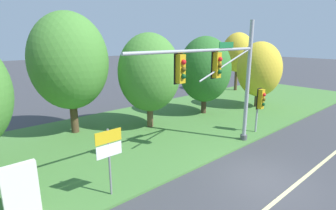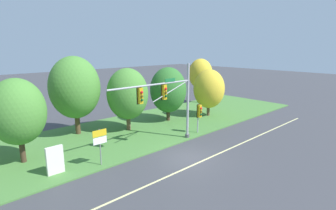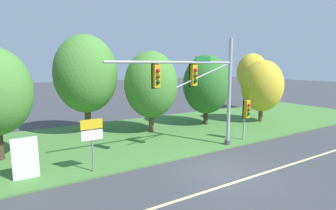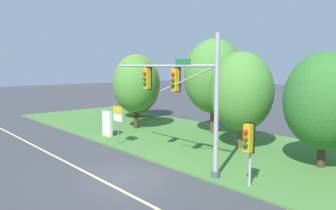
{
  "view_description": "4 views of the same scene",
  "coord_description": "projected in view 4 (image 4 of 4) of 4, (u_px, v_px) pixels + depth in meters",
  "views": [
    {
      "loc": [
        -9.96,
        -5.03,
        5.94
      ],
      "look_at": [
        -1.62,
        4.45,
        2.75
      ],
      "focal_mm": 28.0,
      "sensor_mm": 36.0,
      "label": 1
    },
    {
      "loc": [
        -13.94,
        -12.83,
        8.36
      ],
      "look_at": [
        1.21,
        3.57,
        3.38
      ],
      "focal_mm": 28.0,
      "sensor_mm": 36.0,
      "label": 2
    },
    {
      "loc": [
        -8.9,
        -9.22,
        5.28
      ],
      "look_at": [
        -0.81,
        4.09,
        2.9
      ],
      "focal_mm": 28.0,
      "sensor_mm": 36.0,
      "label": 3
    },
    {
      "loc": [
        13.07,
        -8.76,
        5.43
      ],
      "look_at": [
        -1.91,
        4.39,
        3.04
      ],
      "focal_mm": 35.0,
      "sensor_mm": 36.0,
      "label": 4
    }
  ],
  "objects": [
    {
      "name": "grass_verge",
      "position": [
        231.0,
        148.0,
        21.54
      ],
      "size": [
        48.0,
        11.5,
        0.1
      ],
      "primitive_type": "cube",
      "color": "#477A38",
      "rests_on": "ground"
    },
    {
      "name": "tree_tall_centre",
      "position": [
        324.0,
        101.0,
        16.96
      ],
      "size": [
        4.08,
        4.08,
        6.07
      ],
      "color": "#423021",
      "rests_on": "grass_verge"
    },
    {
      "name": "ground_plane",
      "position": [
        127.0,
        177.0,
        16.14
      ],
      "size": [
        160.0,
        160.0,
        0.0
      ],
      "primitive_type": "plane",
      "color": "#3D3D42"
    },
    {
      "name": "tree_nearest_road",
      "position": [
        136.0,
        84.0,
        33.83
      ],
      "size": [
        4.88,
        4.88,
        6.51
      ],
      "color": "#423021",
      "rests_on": "grass_verge"
    },
    {
      "name": "info_kiosk",
      "position": [
        107.0,
        124.0,
        25.01
      ],
      "size": [
        1.1,
        0.24,
        1.9
      ],
      "color": "silver",
      "rests_on": "grass_verge"
    },
    {
      "name": "tree_left_of_mast",
      "position": [
        135.0,
        84.0,
        27.75
      ],
      "size": [
        3.82,
        3.82,
        6.17
      ],
      "color": "#423021",
      "rests_on": "grass_verge"
    },
    {
      "name": "pedestrian_signal_near_kerb",
      "position": [
        248.0,
        142.0,
        14.26
      ],
      "size": [
        0.46,
        0.55,
        2.88
      ],
      "color": "#9EA0A5",
      "rests_on": "grass_verge"
    },
    {
      "name": "tree_behind_signpost",
      "position": [
        214.0,
        76.0,
        25.66
      ],
      "size": [
        4.69,
        4.69,
        7.46
      ],
      "color": "#4C3823",
      "rests_on": "grass_verge"
    },
    {
      "name": "lane_stripe",
      "position": [
        105.0,
        182.0,
        15.35
      ],
      "size": [
        36.0,
        0.16,
        0.01
      ],
      "primitive_type": "cube",
      "color": "beige",
      "rests_on": "ground"
    },
    {
      "name": "route_sign_post",
      "position": [
        118.0,
        118.0,
        22.21
      ],
      "size": [
        1.06,
        0.08,
        2.67
      ],
      "color": "slate",
      "rests_on": "grass_verge"
    },
    {
      "name": "traffic_signal_mast",
      "position": [
        182.0,
        90.0,
        17.0
      ],
      "size": [
        8.36,
        0.49,
        6.84
      ],
      "color": "#9EA0A5",
      "rests_on": "grass_verge"
    },
    {
      "name": "tree_mid_verge",
      "position": [
        241.0,
        92.0,
        21.02
      ],
      "size": [
        4.09,
        4.09,
        6.26
      ],
      "color": "brown",
      "rests_on": "grass_verge"
    }
  ]
}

